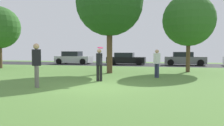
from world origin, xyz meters
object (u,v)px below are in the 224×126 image
at_px(frisbee_disc, 100,48).
at_px(parked_car_black, 126,59).
at_px(oak_tree_center, 189,20).
at_px(parked_car_silver, 74,58).
at_px(person_thrower, 36,63).
at_px(maple_tree_far, 109,2).
at_px(person_bystander, 99,64).
at_px(parked_car_grey, 184,59).
at_px(person_catcher, 157,62).

bearing_deg(frisbee_disc, parked_car_black, 94.69).
xyz_separation_m(oak_tree_center, parked_car_silver, (-11.85, 7.57, -2.99)).
relative_size(person_thrower, parked_car_silver, 0.45).
height_order(oak_tree_center, person_thrower, oak_tree_center).
xyz_separation_m(maple_tree_far, person_bystander, (0.48, -4.09, -3.85)).
height_order(person_thrower, person_bystander, person_thrower).
height_order(oak_tree_center, person_bystander, oak_tree_center).
bearing_deg(parked_car_black, frisbee_disc, -85.31).
distance_m(maple_tree_far, parked_car_silver, 12.37).
distance_m(person_thrower, parked_car_black, 16.18).
xyz_separation_m(maple_tree_far, person_thrower, (-1.48, -6.52, -3.71)).
distance_m(person_bystander, parked_car_grey, 14.82).
height_order(maple_tree_far, frisbee_disc, maple_tree_far).
xyz_separation_m(parked_car_silver, parked_car_grey, (12.23, 0.19, -0.02)).
distance_m(person_catcher, person_bystander, 3.47).
height_order(maple_tree_far, person_bystander, maple_tree_far).
height_order(frisbee_disc, parked_car_black, frisbee_disc).
height_order(person_thrower, parked_car_black, person_thrower).
xyz_separation_m(oak_tree_center, person_thrower, (-6.71, -8.57, -2.64)).
distance_m(person_bystander, parked_car_silver, 15.45).
height_order(oak_tree_center, frisbee_disc, oak_tree_center).
bearing_deg(person_bystander, parked_car_silver, 29.00).
bearing_deg(parked_car_grey, person_catcher, -101.54).
distance_m(oak_tree_center, person_thrower, 11.20).
xyz_separation_m(person_thrower, parked_car_black, (0.96, 16.14, -0.41)).
height_order(person_catcher, parked_car_black, person_catcher).
bearing_deg(person_catcher, oak_tree_center, -161.30).
distance_m(oak_tree_center, maple_tree_far, 5.72).
relative_size(person_bystander, parked_car_black, 0.39).
height_order(oak_tree_center, parked_car_grey, oak_tree_center).
distance_m(oak_tree_center, frisbee_disc, 8.20).
height_order(person_thrower, person_catcher, person_thrower).
bearing_deg(person_bystander, parked_car_grey, -18.61).
bearing_deg(person_thrower, parked_car_silver, 63.31).
bearing_deg(parked_car_black, person_catcher, -72.20).
relative_size(oak_tree_center, person_thrower, 3.03).
distance_m(person_catcher, parked_car_grey, 11.99).
bearing_deg(person_catcher, person_bystander, -5.98).
height_order(oak_tree_center, maple_tree_far, maple_tree_far).
distance_m(person_thrower, person_catcher, 6.55).
bearing_deg(parked_car_grey, oak_tree_center, -92.74).
relative_size(person_catcher, frisbee_disc, 4.24).
relative_size(oak_tree_center, parked_car_silver, 1.35).
xyz_separation_m(person_catcher, parked_car_silver, (-9.83, 11.56, -0.21)).
distance_m(person_catcher, frisbee_disc, 3.67).
distance_m(maple_tree_far, person_bystander, 5.64).
bearing_deg(parked_car_silver, person_catcher, -49.64).
bearing_deg(parked_car_silver, parked_car_grey, 0.87).
bearing_deg(maple_tree_far, parked_car_black, 93.07).
distance_m(person_thrower, frisbee_disc, 3.03).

